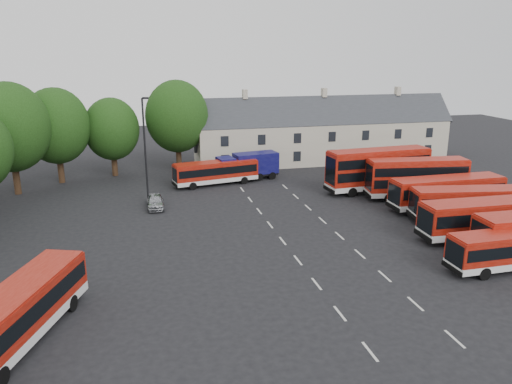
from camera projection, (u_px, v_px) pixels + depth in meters
ground at (290, 250)px, 39.00m from camera, size 140.00×140.00×0.00m
lane_markings at (311, 238)px, 41.43m from camera, size 5.15×33.80×0.01m
treeline at (39, 136)px, 50.58m from camera, size 29.92×32.59×12.01m
terrace_houses at (323, 134)px, 69.12m from camera, size 35.70×7.13×10.06m
bus_row_c at (489, 216)px, 40.92m from camera, size 11.60×2.97×3.26m
bus_row_d at (472, 201)px, 45.14m from camera, size 11.20×4.25×3.09m
bus_row_e at (447, 190)px, 48.46m from camera, size 11.38×2.75×3.21m
bus_dd_south at (417, 176)px, 51.85m from camera, size 10.55×3.63×4.24m
bus_dd_north at (378, 168)px, 54.40m from camera, size 11.66×3.47×4.72m
bus_west at (18, 311)px, 26.22m from camera, size 6.14×11.17×3.11m
bus_north at (216, 171)px, 57.32m from camera, size 9.96×3.97×2.75m
box_truck at (248, 165)px, 59.59m from camera, size 7.59×3.47×3.20m
silver_car at (155, 201)px, 49.17m from camera, size 1.63×3.97×1.35m
lamppost at (145, 148)px, 49.48m from camera, size 0.74×0.31×10.67m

